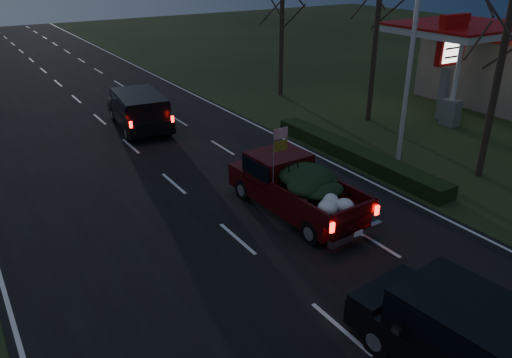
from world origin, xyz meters
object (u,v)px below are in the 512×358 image
gas_price_pylon (450,50)px  lead_suv (139,107)px  rear_suv (484,341)px  light_pole (414,33)px  pickup_truck (295,184)px

gas_price_pylon → lead_suv: 16.54m
rear_suv → light_pole: bearing=44.4°
gas_price_pylon → pickup_truck: 14.30m
lead_suv → gas_price_pylon: bearing=-19.6°
light_pole → lead_suv: light_pole is taller
lead_suv → rear_suv: size_ratio=1.02×
light_pole → lead_suv: bearing=128.5°
light_pole → pickup_truck: size_ratio=1.63×
light_pole → rear_suv: (-8.22, -9.81, -4.34)m
light_pole → lead_suv: size_ratio=1.64×
light_pole → gas_price_pylon: size_ratio=1.64×
gas_price_pylon → rear_suv: 19.68m
gas_price_pylon → light_pole: bearing=-155.3°
pickup_truck → gas_price_pylon: bearing=15.9°
light_pole → pickup_truck: light_pole is taller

